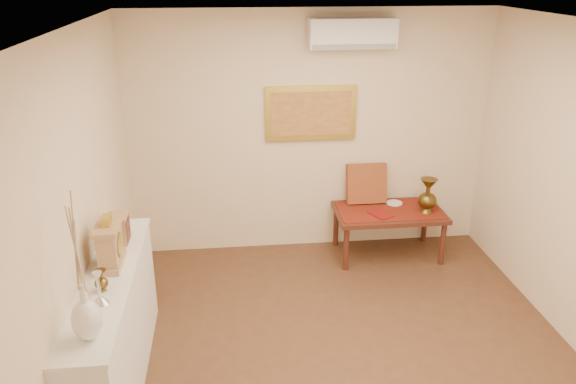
{
  "coord_description": "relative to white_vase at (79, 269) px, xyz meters",
  "views": [
    {
      "loc": [
        -0.91,
        -3.7,
        3.09
      ],
      "look_at": [
        -0.37,
        1.15,
        1.12
      ],
      "focal_mm": 35.0,
      "sensor_mm": 36.0,
      "label": 1
    }
  ],
  "objects": [
    {
      "name": "brass_urn_small",
      "position": [
        -0.03,
        0.55,
        -0.38
      ],
      "size": [
        0.09,
        0.09,
        0.21
      ],
      "primitive_type": null,
      "color": "brown",
      "rests_on": "display_ledge"
    },
    {
      "name": "white_vase",
      "position": [
        0.0,
        0.0,
        0.0
      ],
      "size": [
        0.18,
        0.18,
        0.96
      ],
      "primitive_type": null,
      "color": "silver",
      "rests_on": "display_ledge"
    },
    {
      "name": "painting",
      "position": [
        1.8,
        2.97,
        0.14
      ],
      "size": [
        1.0,
        0.06,
        0.6
      ],
      "color": "gold",
      "rests_on": "wall_back"
    },
    {
      "name": "wall_back",
      "position": [
        1.8,
        3.0,
        -0.11
      ],
      "size": [
        4.0,
        0.02,
        2.7
      ],
      "primitive_type": "cube",
      "color": "beige",
      "rests_on": "ground"
    },
    {
      "name": "wall_left",
      "position": [
        -0.2,
        0.75,
        -0.11
      ],
      "size": [
        0.02,
        4.5,
        2.7
      ],
      "primitive_type": "cube",
      "color": "beige",
      "rests_on": "ground"
    },
    {
      "name": "mantel_clock",
      "position": [
        -0.02,
        0.91,
        -0.31
      ],
      "size": [
        0.17,
        0.36,
        0.41
      ],
      "color": "tan",
      "rests_on": "display_ledge"
    },
    {
      "name": "plate",
      "position": [
        2.75,
        2.8,
        -0.9
      ],
      "size": [
        0.18,
        0.18,
        0.01
      ],
      "primitive_type": "cylinder",
      "color": "silver",
      "rests_on": "table_cloth"
    },
    {
      "name": "menu",
      "position": [
        2.51,
        2.5,
        -0.9
      ],
      "size": [
        0.27,
        0.3,
        0.01
      ],
      "primitive_type": "cube",
      "rotation": [
        0.0,
        0.0,
        0.46
      ],
      "color": "maroon",
      "rests_on": "table_cloth"
    },
    {
      "name": "display_ledge",
      "position": [
        -0.03,
        0.75,
        -0.97
      ],
      "size": [
        0.37,
        2.02,
        0.98
      ],
      "color": "white",
      "rests_on": "floor"
    },
    {
      "name": "low_table",
      "position": [
        2.65,
        2.63,
        -0.98
      ],
      "size": [
        1.2,
        0.7,
        0.55
      ],
      "color": "#4F2217",
      "rests_on": "floor"
    },
    {
      "name": "brass_urn_tall",
      "position": [
        3.04,
        2.53,
        -0.67
      ],
      "size": [
        0.21,
        0.21,
        0.47
      ],
      "primitive_type": null,
      "color": "brown",
      "rests_on": "table_cloth"
    },
    {
      "name": "ceiling",
      "position": [
        1.8,
        0.75,
        1.24
      ],
      "size": [
        4.5,
        4.5,
        0.0
      ],
      "primitive_type": "plane",
      "rotation": [
        3.14,
        0.0,
        0.0
      ],
      "color": "silver",
      "rests_on": "ground"
    },
    {
      "name": "candlestick",
      "position": [
        -0.01,
        0.39,
        -0.36
      ],
      "size": [
        0.11,
        0.11,
        0.24
      ],
      "primitive_type": null,
      "color": "silver",
      "rests_on": "display_ledge"
    },
    {
      "name": "wooden_chest",
      "position": [
        -0.03,
        1.3,
        -0.36
      ],
      "size": [
        0.16,
        0.21,
        0.24
      ],
      "color": "tan",
      "rests_on": "display_ledge"
    },
    {
      "name": "floor",
      "position": [
        1.8,
        0.75,
        -1.46
      ],
      "size": [
        4.5,
        4.5,
        0.0
      ],
      "primitive_type": "plane",
      "color": "brown",
      "rests_on": "ground"
    },
    {
      "name": "cushion",
      "position": [
        2.43,
        2.88,
        -0.68
      ],
      "size": [
        0.45,
        0.19,
        0.46
      ],
      "primitive_type": "cube",
      "rotation": [
        -0.21,
        0.0,
        0.0
      ],
      "color": "maroon",
      "rests_on": "table_cloth"
    },
    {
      "name": "ac_unit",
      "position": [
        2.2,
        2.87,
        0.99
      ],
      "size": [
        0.9,
        0.25,
        0.3
      ],
      "color": "white",
      "rests_on": "wall_back"
    },
    {
      "name": "table_cloth",
      "position": [
        2.65,
        2.63,
        -0.91
      ],
      "size": [
        1.14,
        0.59,
        0.01
      ],
      "primitive_type": "cube",
      "color": "maroon",
      "rests_on": "low_table"
    }
  ]
}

